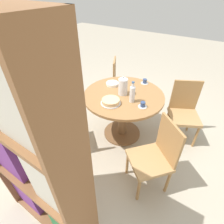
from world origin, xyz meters
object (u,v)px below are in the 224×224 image
(chair_b, at_px, (61,124))
(chair_c, at_px, (155,156))
(cake_main, at_px, (111,101))
(bookshelf, at_px, (32,156))
(cup_b, at_px, (143,105))
(water_bottle, at_px, (132,94))
(chair_a, at_px, (121,82))
(chair_d, at_px, (184,111))
(coffee_pot, at_px, (123,86))
(cup_a, at_px, (145,82))

(chair_b, bearing_deg, chair_c, 139.32)
(chair_c, height_order, cake_main, chair_c)
(bookshelf, relative_size, cup_b, 17.22)
(bookshelf, height_order, water_bottle, bookshelf)
(chair_a, distance_m, chair_d, 1.30)
(chair_d, bearing_deg, coffee_pot, -176.53)
(chair_a, height_order, cake_main, chair_a)
(cup_a, bearing_deg, coffee_pot, 75.05)
(cup_a, bearing_deg, water_bottle, 97.60)
(chair_a, height_order, cup_b, chair_a)
(cup_a, bearing_deg, cake_main, 80.16)
(chair_b, distance_m, coffee_pot, 0.99)
(bookshelf, height_order, cup_b, bookshelf)
(chair_b, relative_size, chair_d, 1.00)
(chair_b, relative_size, cup_b, 7.97)
(chair_d, relative_size, cup_b, 7.97)
(chair_b, height_order, cake_main, chair_b)
(coffee_pot, relative_size, cake_main, 1.03)
(coffee_pot, bearing_deg, cake_main, 88.36)
(cake_main, bearing_deg, chair_b, 40.27)
(chair_c, bearing_deg, chair_d, 128.43)
(water_bottle, bearing_deg, chair_a, -52.08)
(chair_d, distance_m, cup_b, 0.81)
(chair_a, relative_size, chair_d, 1.00)
(bookshelf, xyz_separation_m, coffee_pot, (0.08, -1.48, -0.10))
(chair_c, bearing_deg, chair_a, 173.85)
(cup_b, bearing_deg, cup_a, -67.33)
(chair_c, xyz_separation_m, chair_d, (-0.04, -1.02, 0.00))
(water_bottle, xyz_separation_m, cake_main, (0.21, 0.19, -0.09))
(bookshelf, bearing_deg, water_bottle, 85.01)
(chair_a, bearing_deg, water_bottle, -170.67)
(chair_b, bearing_deg, cup_b, 164.49)
(chair_b, height_order, coffee_pot, coffee_pot)
(chair_b, relative_size, water_bottle, 3.18)
(chair_b, xyz_separation_m, cup_a, (-0.65, -1.19, 0.31))
(chair_b, relative_size, cake_main, 3.49)
(chair_a, distance_m, bookshelf, 2.36)
(chair_c, bearing_deg, cup_a, 162.72)
(chair_b, xyz_separation_m, cup_b, (-0.90, -0.60, 0.31))
(chair_a, height_order, bookshelf, bookshelf)
(chair_a, height_order, cup_a, chair_a)
(chair_b, xyz_separation_m, coffee_pot, (-0.53, -0.73, 0.40))
(chair_b, bearing_deg, bookshelf, 79.77)
(chair_c, height_order, chair_d, same)
(chair_d, height_order, bookshelf, bookshelf)
(chair_b, bearing_deg, cup_a, -167.68)
(cup_a, height_order, cup_b, same)
(bookshelf, xyz_separation_m, cup_a, (-0.05, -1.94, -0.19))
(chair_a, distance_m, cake_main, 1.20)
(chair_a, distance_m, coffee_pot, 0.98)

